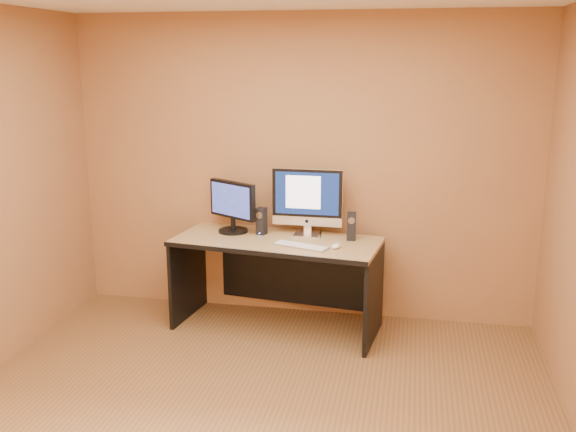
{
  "coord_description": "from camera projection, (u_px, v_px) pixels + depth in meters",
  "views": [
    {
      "loc": [
        0.95,
        -3.36,
        2.23
      ],
      "look_at": [
        -0.01,
        1.48,
        1.0
      ],
      "focal_mm": 40.0,
      "sensor_mm": 36.0,
      "label": 1
    }
  ],
  "objects": [
    {
      "name": "speaker_right",
      "position": [
        351.0,
        226.0,
        5.22
      ],
      "size": [
        0.08,
        0.08,
        0.23
      ],
      "primitive_type": null,
      "rotation": [
        0.0,
        0.0,
        0.05
      ],
      "color": "black",
      "rests_on": "desk"
    },
    {
      "name": "walls",
      "position": [
        239.0,
        227.0,
        3.6
      ],
      "size": [
        4.0,
        4.0,
        2.6
      ],
      "primitive_type": null,
      "color": "olive",
      "rests_on": "ground"
    },
    {
      "name": "keyboard",
      "position": [
        301.0,
        246.0,
        5.05
      ],
      "size": [
        0.47,
        0.26,
        0.02
      ],
      "primitive_type": "cube",
      "rotation": [
        0.0,
        0.0,
        -0.32
      ],
      "color": "silver",
      "rests_on": "desk"
    },
    {
      "name": "floor",
      "position": [
        243.0,
        432.0,
        3.92
      ],
      "size": [
        4.0,
        4.0,
        0.0
      ],
      "primitive_type": "plane",
      "color": "brown",
      "rests_on": "ground"
    },
    {
      "name": "speaker_left",
      "position": [
        262.0,
        221.0,
        5.39
      ],
      "size": [
        0.09,
        0.09,
        0.23
      ],
      "primitive_type": null,
      "rotation": [
        0.0,
        0.0,
        -0.27
      ],
      "color": "black",
      "rests_on": "desk"
    },
    {
      "name": "cable_a",
      "position": [
        321.0,
        233.0,
        5.42
      ],
      "size": [
        0.04,
        0.23,
        0.01
      ],
      "primitive_type": "cylinder",
      "rotation": [
        1.57,
        0.0,
        0.13
      ],
      "color": "black",
      "rests_on": "desk"
    },
    {
      "name": "imac",
      "position": [
        307.0,
        202.0,
        5.32
      ],
      "size": [
        0.6,
        0.23,
        0.58
      ],
      "primitive_type": null,
      "rotation": [
        0.0,
        0.0,
        -0.01
      ],
      "color": "silver",
      "rests_on": "desk"
    },
    {
      "name": "second_monitor",
      "position": [
        233.0,
        207.0,
        5.43
      ],
      "size": [
        0.56,
        0.47,
        0.44
      ],
      "primitive_type": null,
      "rotation": [
        0.0,
        0.0,
        -0.51
      ],
      "color": "black",
      "rests_on": "desk"
    },
    {
      "name": "desk",
      "position": [
        277.0,
        284.0,
        5.35
      ],
      "size": [
        1.75,
        0.94,
        0.77
      ],
      "primitive_type": null,
      "rotation": [
        0.0,
        0.0,
        -0.13
      ],
      "color": "tan",
      "rests_on": "ground"
    },
    {
      "name": "mouse",
      "position": [
        336.0,
        246.0,
        5.02
      ],
      "size": [
        0.08,
        0.12,
        0.04
      ],
      "primitive_type": "ellipsoid",
      "rotation": [
        0.0,
        0.0,
        -0.2
      ],
      "color": "white",
      "rests_on": "desk"
    },
    {
      "name": "cable_b",
      "position": [
        305.0,
        232.0,
        5.48
      ],
      "size": [
        0.13,
        0.15,
        0.01
      ],
      "primitive_type": "cylinder",
      "rotation": [
        1.57,
        0.0,
        -0.7
      ],
      "color": "black",
      "rests_on": "desk"
    }
  ]
}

